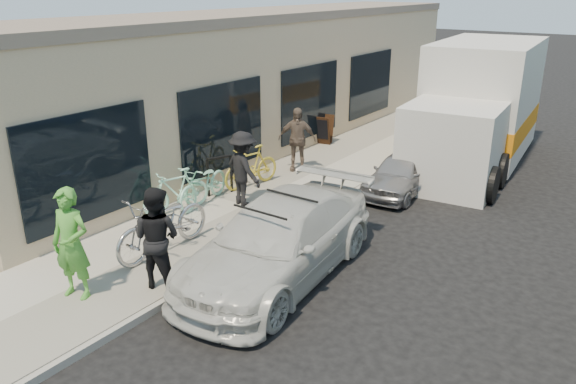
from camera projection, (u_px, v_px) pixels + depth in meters
The scene contains 17 objects.
ground at pixel (224, 290), 9.77m from camera, with size 120.00×120.00×0.00m, color black.
sidewalk at pixel (245, 208), 13.12m from camera, with size 3.00×34.00×0.15m, color #A39F93.
curb at pixel (300, 224), 12.28m from camera, with size 0.12×34.00×0.13m, color gray.
storefront at pixel (264, 79), 17.97m from camera, with size 3.60×20.00×4.22m.
bike_rack at pixel (220, 171), 13.59m from camera, with size 0.31×0.64×0.96m.
sandwich_board at pixel (323, 129), 17.96m from camera, with size 0.65×0.65×0.91m.
sedan_white at pixel (279, 241), 10.00m from camera, with size 2.37×4.98×1.44m.
sedan_silver at pixel (401, 173), 14.15m from camera, with size 1.20×2.99×1.02m, color gray.
moving_truck at pixel (477, 110), 16.39m from camera, with size 3.27×7.22×3.44m.
tandem_bike at pixel (164, 224), 10.61m from camera, with size 0.78×2.23×1.17m, color #ADADAF.
woman_rider at pixel (71, 244), 8.98m from camera, with size 0.69×0.45×1.88m, color #499933.
man_standing at pixel (157, 237), 9.33m from camera, with size 0.86×0.67×1.77m, color black.
cruiser_bike_a at pixel (176, 191), 12.56m from camera, with size 0.46×1.63×0.98m, color #9BE7C8.
cruiser_bike_b at pixel (204, 184), 13.02m from camera, with size 0.65×1.87×0.98m, color #9BE7C8.
cruiser_bike_c at pixel (251, 167), 14.16m from camera, with size 0.48×1.71×1.03m, color gold.
bystander_a at pixel (243, 169), 12.84m from camera, with size 1.13×0.65×1.74m, color black.
bystander_b at pixel (297, 139), 15.27m from camera, with size 1.02×0.43×1.75m, color brown.
Camera 1 is at (5.85, -6.34, 5.00)m, focal length 35.00 mm.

